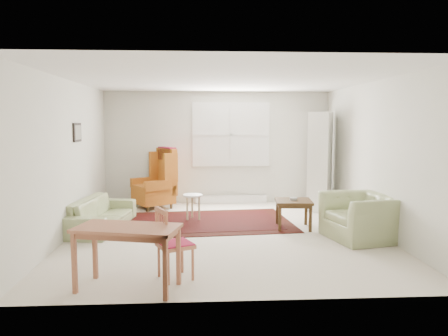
{
  "coord_description": "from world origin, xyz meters",
  "views": [
    {
      "loc": [
        -0.43,
        -7.03,
        1.82
      ],
      "look_at": [
        0.0,
        0.3,
        1.05
      ],
      "focal_mm": 35.0,
      "sensor_mm": 36.0,
      "label": 1
    }
  ],
  "objects": [
    {
      "name": "desk",
      "position": [
        -1.21,
        -2.35,
        0.35
      ],
      "size": [
        1.21,
        0.81,
        0.7
      ],
      "primitive_type": null,
      "rotation": [
        0.0,
        0.0,
        -0.25
      ],
      "color": "#AF6746",
      "rests_on": "ground"
    },
    {
      "name": "desk_chair",
      "position": [
        -0.71,
        -2.06,
        0.42
      ],
      "size": [
        0.49,
        0.49,
        0.85
      ],
      "primitive_type": null,
      "rotation": [
        0.0,
        0.0,
        2.02
      ],
      "color": "#AF6746",
      "rests_on": "ground"
    },
    {
      "name": "rug",
      "position": [
        -0.35,
        0.8,
        0.02
      ],
      "size": [
        3.33,
        2.3,
        0.03
      ],
      "primitive_type": null,
      "rotation": [
        0.0,
        0.0,
        0.08
      ],
      "color": "black",
      "rests_on": "ground"
    },
    {
      "name": "wingback_chair",
      "position": [
        -1.39,
        2.2,
        0.65
      ],
      "size": [
        1.07,
        1.05,
        1.3
      ],
      "primitive_type": null,
      "rotation": [
        0.0,
        0.0,
        -1.01
      ],
      "color": "#B7631C",
      "rests_on": "ground"
    },
    {
      "name": "sofa",
      "position": [
        -2.1,
        0.44,
        0.36
      ],
      "size": [
        0.94,
        1.88,
        0.73
      ],
      "primitive_type": "imported",
      "rotation": [
        0.0,
        0.0,
        1.43
      ],
      "color": "#919C68",
      "rests_on": "ground"
    },
    {
      "name": "armchair",
      "position": [
        2.1,
        -0.48,
        0.42
      ],
      "size": [
        1.16,
        1.26,
        0.84
      ],
      "primitive_type": "imported",
      "rotation": [
        0.0,
        0.0,
        -1.35
      ],
      "color": "#919C68",
      "rests_on": "ground"
    },
    {
      "name": "coffee_table",
      "position": [
        1.2,
        0.28,
        0.25
      ],
      "size": [
        0.66,
        0.66,
        0.5
      ],
      "primitive_type": null,
      "rotation": [
        0.0,
        0.0,
        -0.1
      ],
      "color": "#3F2813",
      "rests_on": "ground"
    },
    {
      "name": "stool",
      "position": [
        -0.54,
        1.01,
        0.24
      ],
      "size": [
        0.48,
        0.48,
        0.49
      ],
      "primitive_type": null,
      "rotation": [
        0.0,
        0.0,
        -0.41
      ],
      "color": "white",
      "rests_on": "ground"
    },
    {
      "name": "cabinet",
      "position": [
        2.1,
        1.89,
        1.01
      ],
      "size": [
        0.71,
        0.91,
        2.03
      ],
      "primitive_type": null,
      "rotation": [
        0.0,
        0.0,
        -0.41
      ],
      "color": "white",
      "rests_on": "ground"
    },
    {
      "name": "room",
      "position": [
        0.02,
        0.21,
        1.26
      ],
      "size": [
        5.04,
        5.54,
        2.51
      ],
      "color": "beige",
      "rests_on": "ground"
    }
  ]
}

